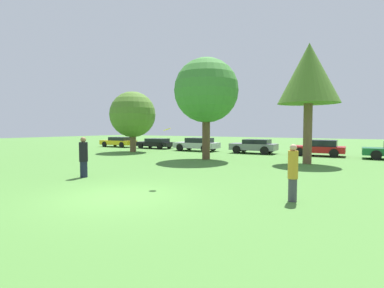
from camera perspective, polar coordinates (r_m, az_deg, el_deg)
ground_plane at (r=9.92m, az=-14.21°, el=-9.82°), size 120.00×120.00×0.00m
person_thrower at (r=13.98m, az=-20.30°, el=-2.39°), size 0.37×0.37×1.81m
person_catcher at (r=9.34m, az=18.98°, el=-5.21°), size 0.30×0.30×1.73m
frisbee at (r=11.19m, az=-4.87°, el=2.83°), size 0.29×0.29×0.13m
tree_0 at (r=27.55m, az=-11.43°, el=5.60°), size 4.18×4.18×5.53m
tree_1 at (r=20.80m, az=2.78°, el=10.26°), size 4.50×4.50×7.07m
tree_2 at (r=19.67m, az=21.74°, el=12.42°), size 3.66×3.66×7.36m
parked_car_yellow at (r=35.11m, az=-14.03°, el=0.46°), size 4.33×2.02×1.15m
parked_car_black at (r=31.73m, az=-7.10°, el=0.18°), size 4.14×2.04×1.08m
parked_car_silver at (r=28.07m, az=1.02°, el=0.01°), size 4.32×2.11×1.25m
parked_car_grey at (r=25.99m, az=11.98°, el=-0.34°), size 3.95×2.11×1.21m
parked_car_red at (r=25.28m, az=23.44°, el=-0.62°), size 3.98×2.13×1.26m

